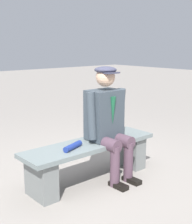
{
  "coord_description": "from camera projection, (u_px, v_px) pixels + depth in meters",
  "views": [
    {
      "loc": [
        2.24,
        2.69,
        1.59
      ],
      "look_at": [
        -0.08,
        0.0,
        0.81
      ],
      "focal_mm": 50.72,
      "sensor_mm": 36.0,
      "label": 1
    }
  ],
  "objects": [
    {
      "name": "rolled_magazine",
      "position": [
        73.0,
        146.0,
        3.43
      ],
      "size": [
        0.29,
        0.16,
        0.06
      ],
      "primitive_type": "cylinder",
      "rotation": [
        0.0,
        1.57,
        0.35
      ],
      "color": "navy",
      "rests_on": "bench"
    },
    {
      "name": "bench",
      "position": [
        91.0,
        156.0,
        3.7
      ],
      "size": [
        1.69,
        0.46,
        0.46
      ],
      "color": "slate",
      "rests_on": "ground"
    },
    {
      "name": "seated_man",
      "position": [
        108.0,
        118.0,
        3.7
      ],
      "size": [
        0.56,
        0.63,
        1.33
      ],
      "color": "#3A454D",
      "rests_on": "ground"
    },
    {
      "name": "ground_plane",
      "position": [
        91.0,
        180.0,
        3.76
      ],
      "size": [
        30.0,
        30.0,
        0.0
      ],
      "primitive_type": "plane",
      "color": "gray"
    }
  ]
}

